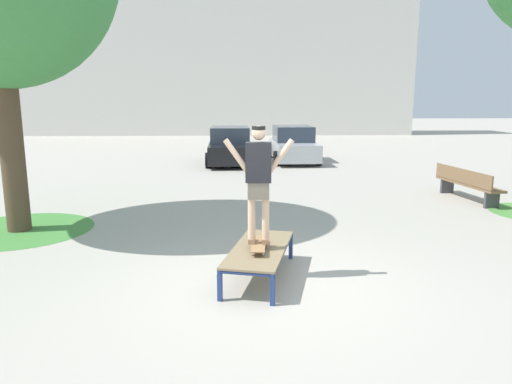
{
  "coord_description": "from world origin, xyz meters",
  "views": [
    {
      "loc": [
        -0.39,
        -6.27,
        2.6
      ],
      "look_at": [
        -0.11,
        1.82,
        1.0
      ],
      "focal_mm": 32.87,
      "sensor_mm": 36.0,
      "label": 1
    }
  ],
  "objects_px": {
    "car_black": "(230,147)",
    "park_bench": "(467,183)",
    "skate_box": "(260,251)",
    "skateboard": "(258,244)",
    "car_silver": "(293,145)",
    "skater": "(259,177)"
  },
  "relations": [
    {
      "from": "skateboard",
      "to": "park_bench",
      "type": "xyz_separation_m",
      "value": [
        5.68,
        5.36,
        -0.09
      ]
    },
    {
      "from": "skate_box",
      "to": "skateboard",
      "type": "distance_m",
      "value": 0.15
    },
    {
      "from": "car_silver",
      "to": "park_bench",
      "type": "bearing_deg",
      "value": -65.64
    },
    {
      "from": "skater",
      "to": "car_silver",
      "type": "xyz_separation_m",
      "value": [
        2.02,
        13.44,
        -0.84
      ]
    },
    {
      "from": "car_black",
      "to": "park_bench",
      "type": "bearing_deg",
      "value": -49.74
    },
    {
      "from": "car_silver",
      "to": "park_bench",
      "type": "relative_size",
      "value": 1.74
    },
    {
      "from": "skater",
      "to": "car_silver",
      "type": "distance_m",
      "value": 13.61
    },
    {
      "from": "skateboard",
      "to": "car_black",
      "type": "height_order",
      "value": "car_black"
    },
    {
      "from": "skate_box",
      "to": "car_black",
      "type": "relative_size",
      "value": 0.48
    },
    {
      "from": "skate_box",
      "to": "skateboard",
      "type": "xyz_separation_m",
      "value": [
        -0.02,
        -0.08,
        0.12
      ]
    },
    {
      "from": "skater",
      "to": "car_silver",
      "type": "relative_size",
      "value": 0.4
    },
    {
      "from": "skateboard",
      "to": "skate_box",
      "type": "bearing_deg",
      "value": 76.62
    },
    {
      "from": "skateboard",
      "to": "skater",
      "type": "relative_size",
      "value": 0.48
    },
    {
      "from": "car_silver",
      "to": "park_bench",
      "type": "distance_m",
      "value": 8.87
    },
    {
      "from": "car_black",
      "to": "park_bench",
      "type": "distance_m",
      "value": 9.82
    },
    {
      "from": "skate_box",
      "to": "car_silver",
      "type": "bearing_deg",
      "value": 81.48
    },
    {
      "from": "car_black",
      "to": "park_bench",
      "type": "relative_size",
      "value": 1.74
    },
    {
      "from": "car_black",
      "to": "car_silver",
      "type": "height_order",
      "value": "same"
    },
    {
      "from": "skate_box",
      "to": "car_silver",
      "type": "xyz_separation_m",
      "value": [
        2.0,
        13.36,
        0.28
      ]
    },
    {
      "from": "park_bench",
      "to": "skateboard",
      "type": "bearing_deg",
      "value": -136.62
    },
    {
      "from": "car_silver",
      "to": "park_bench",
      "type": "height_order",
      "value": "car_silver"
    },
    {
      "from": "skateboard",
      "to": "park_bench",
      "type": "distance_m",
      "value": 7.81
    }
  ]
}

